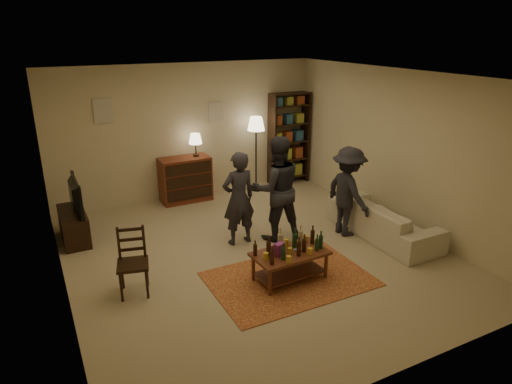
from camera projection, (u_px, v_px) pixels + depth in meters
floor at (256, 253)px, 7.14m from camera, size 6.00×6.00×0.00m
room_shell at (155, 111)px, 8.74m from camera, size 6.00×6.00×6.00m
rug at (289, 279)px, 6.40m from camera, size 2.20×1.50×0.01m
coffee_table at (290, 254)px, 6.27m from camera, size 1.06×0.61×0.76m
dining_chair at (133, 259)px, 5.96m from camera, size 0.48×0.48×0.92m
tv_stand at (73, 218)px, 7.47m from camera, size 0.40×1.00×1.06m
dresser at (186, 178)px, 9.17m from camera, size 1.00×0.50×1.36m
bookshelf at (289, 138)px, 10.08m from camera, size 0.90×0.34×2.02m
floor_lamp at (256, 129)px, 9.49m from camera, size 0.36×0.36×1.59m
sofa at (383, 219)px, 7.64m from camera, size 0.81×2.08×0.61m
person_left at (239, 199)px, 7.24m from camera, size 0.58×0.39×1.54m
person_right at (277, 189)px, 7.38m from camera, size 0.95×0.80×1.74m
person_by_sofa at (348, 192)px, 7.57m from camera, size 0.57×0.98×1.52m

